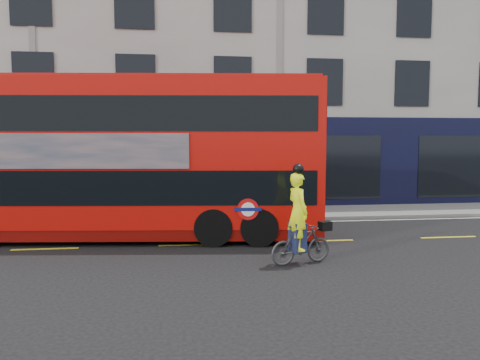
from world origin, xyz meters
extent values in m
plane|color=black|center=(0.00, 0.00, 0.00)|extent=(120.00, 120.00, 0.00)
cube|color=gray|center=(0.00, 6.50, 0.06)|extent=(60.00, 3.00, 0.12)
cube|color=gray|center=(0.00, 5.00, 0.07)|extent=(60.00, 0.12, 0.13)
cube|color=#B3B0A9|center=(0.00, 13.00, 7.50)|extent=(50.00, 10.00, 15.00)
cube|color=black|center=(0.00, 7.98, 2.00)|extent=(50.00, 0.08, 4.00)
cube|color=silver|center=(0.00, 4.70, 0.00)|extent=(58.00, 0.10, 0.01)
cube|color=#BB0C07|center=(-6.01, 2.75, 2.63)|extent=(12.18, 4.04, 4.29)
cube|color=#5D0603|center=(-6.01, 2.75, 0.33)|extent=(12.17, 3.98, 0.33)
cube|color=black|center=(-6.01, 2.75, 1.68)|extent=(11.71, 4.02, 0.98)
cube|color=black|center=(-6.01, 2.75, 3.75)|extent=(11.71, 4.02, 0.98)
cube|color=#9B0F0B|center=(-6.01, 2.75, 4.80)|extent=(11.93, 3.90, 0.09)
cube|color=black|center=(-0.05, 2.08, 1.68)|extent=(0.31, 2.43, 0.98)
cube|color=black|center=(-0.05, 2.08, 3.75)|extent=(0.31, 2.43, 0.98)
cube|color=#9F746E|center=(-7.24, 1.49, 2.72)|extent=(6.48, 0.77, 0.98)
cylinder|color=red|center=(-2.38, 0.94, 1.09)|extent=(0.61, 0.09, 0.61)
cylinder|color=white|center=(-2.38, 0.94, 1.09)|extent=(0.39, 0.06, 0.39)
cube|color=#0C1459|center=(-2.39, 0.93, 1.09)|extent=(0.76, 0.10, 0.10)
cylinder|color=black|center=(-1.91, 2.29, 0.54)|extent=(1.39, 2.87, 1.09)
cylinder|color=black|center=(-3.20, 2.43, 0.54)|extent=(1.39, 2.87, 1.09)
imported|color=#414346|center=(-1.36, -0.94, 0.48)|extent=(1.68, 0.87, 0.97)
imported|color=#E7FA12|center=(-1.45, -0.97, 1.30)|extent=(0.62, 0.78, 1.88)
cube|color=black|center=(-0.70, -0.76, 0.89)|extent=(0.34, 0.30, 0.23)
cube|color=#1C224B|center=(-1.45, -0.97, 0.67)|extent=(0.40, 0.46, 0.72)
sphere|color=black|center=(-1.45, -0.97, 2.32)|extent=(0.27, 0.27, 0.27)
camera|label=1|loc=(-4.28, -11.84, 3.04)|focal=35.00mm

